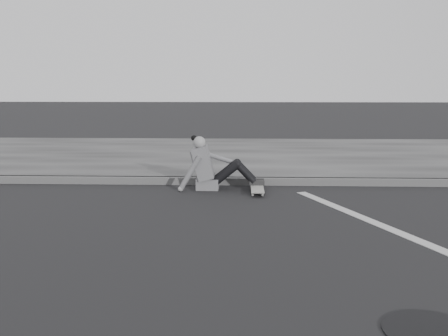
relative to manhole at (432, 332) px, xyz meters
name	(u,v)px	position (x,y,z in m)	size (l,w,h in m)	color
ground	(162,227)	(-2.28, 2.48, -0.01)	(80.00, 80.00, 0.00)	black
curb	(186,181)	(-2.28, 5.06, 0.05)	(24.00, 0.16, 0.12)	#4A4A4A
sidewalk	(200,155)	(-2.28, 8.08, 0.05)	(24.00, 6.00, 0.12)	#393939
manhole	(432,332)	(0.00, 0.00, 0.00)	(0.68, 0.68, 0.01)	black
skateboard	(257,188)	(-1.08, 4.44, 0.07)	(0.20, 0.78, 0.09)	#979792
seated_woman	(212,167)	(-1.81, 4.69, 0.35)	(1.38, 0.46, 0.88)	#5B5B5E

